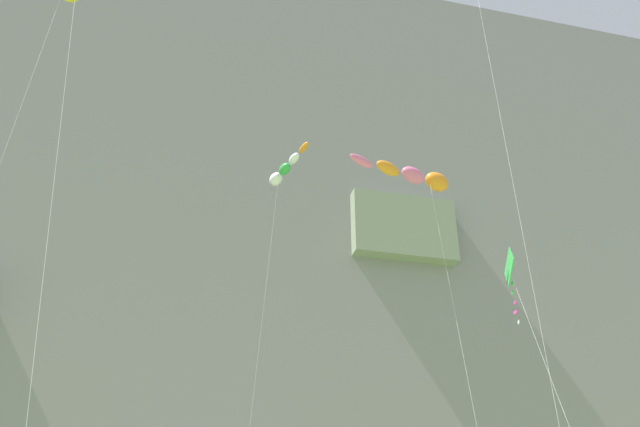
# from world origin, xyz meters

# --- Properties ---
(cliff_face) EXTENTS (180.00, 26.06, 80.52)m
(cliff_face) POSITION_xyz_m (0.00, 66.98, 40.20)
(cliff_face) COLOR gray
(cliff_face) RESTS_ON ground
(kite_windsock_upper_left) EXTENTS (6.43, 4.42, 21.81)m
(kite_windsock_upper_left) POSITION_xyz_m (6.41, 16.06, 21.04)
(kite_windsock_upper_left) COLOR orange
(kite_windsock_upper_left) RESTS_ON ground
(kite_windsock_far_right) EXTENTS (3.98, 6.77, 32.23)m
(kite_windsock_far_right) POSITION_xyz_m (2.59, 33.29, 31.64)
(kite_windsock_far_right) COLOR white
(kite_windsock_far_right) RESTS_ON ground
(kite_diamond_mid_left) EXTENTS (0.97, 6.97, 16.49)m
(kite_diamond_mid_left) POSITION_xyz_m (9.90, 13.98, 15.02)
(kite_diamond_mid_left) COLOR green
(kite_diamond_mid_left) RESTS_ON ground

